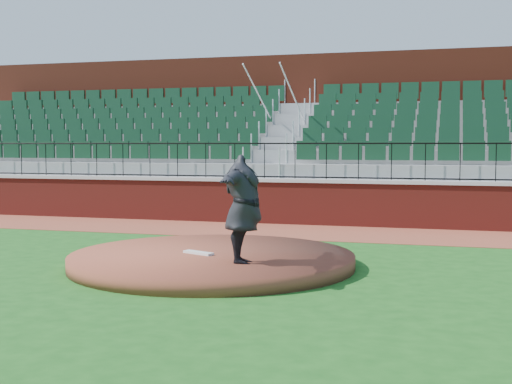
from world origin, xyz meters
TOP-DOWN VIEW (x-y plane):
  - ground at (0.00, 0.00)m, footprint 90.00×90.00m
  - warning_track at (0.00, 5.40)m, footprint 34.00×3.20m
  - field_wall at (0.00, 7.00)m, footprint 34.00×0.35m
  - wall_cap at (0.00, 7.00)m, footprint 34.00×0.45m
  - wall_railing at (0.00, 7.00)m, footprint 34.00×0.05m
  - seating_stands at (0.00, 9.72)m, footprint 34.00×5.10m
  - concourse_wall at (0.00, 12.52)m, footprint 34.00×0.50m
  - pitchers_mound at (-0.41, -0.02)m, footprint 5.29×5.29m
  - pitching_rubber at (-0.62, -0.17)m, footprint 0.66×0.41m
  - pitcher at (0.46, -0.87)m, footprint 0.89×2.34m

SIDE VIEW (x-z plane):
  - ground at x=0.00m, z-range 0.00..0.00m
  - warning_track at x=0.00m, z-range 0.00..0.01m
  - pitchers_mound at x=-0.41m, z-range 0.00..0.25m
  - pitching_rubber at x=-0.62m, z-range 0.25..0.29m
  - field_wall at x=0.00m, z-range 0.00..1.20m
  - pitcher at x=0.46m, z-range 0.25..2.11m
  - wall_cap at x=0.00m, z-range 1.20..1.30m
  - wall_railing at x=0.00m, z-range 1.30..2.30m
  - seating_stands at x=0.00m, z-range 0.00..4.60m
  - concourse_wall at x=0.00m, z-range 0.00..5.50m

